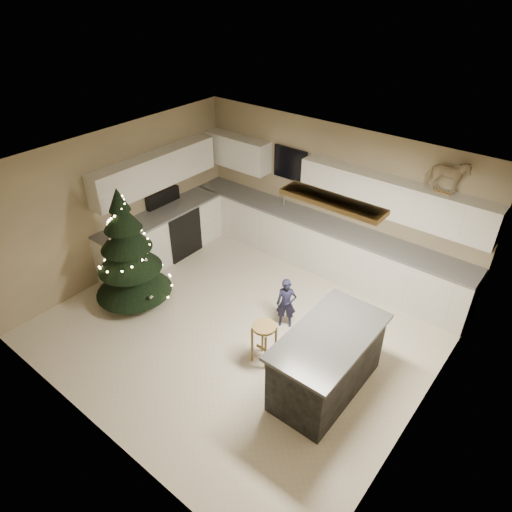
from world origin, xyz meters
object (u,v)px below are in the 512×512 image
Objects in this scene: christmas_tree at (129,257)px; toddler at (286,303)px; island at (327,362)px; bar_stool at (264,334)px; rocking_horse at (447,176)px.

toddler is (2.34, 1.06, -0.42)m from christmas_tree.
christmas_tree is at bearing 172.40° from toddler.
island is 1.33m from toddler.
bar_stool is at bearing 5.86° from christmas_tree.
rocking_horse reaches higher than bar_stool.
bar_stool is (-0.95, -0.11, 0.00)m from island.
island is at bearing 156.62° from rocking_horse.
rocking_horse is at bearing 38.05° from christmas_tree.
island is at bearing 6.07° from christmas_tree.
island is 2.01× the size of toddler.
christmas_tree is 2.42× the size of toddler.
rocking_horse reaches higher than toddler.
bar_stool is at bearing -173.37° from island.
toddler is 1.34× the size of rocking_horse.
christmas_tree is (-3.48, -0.37, 0.36)m from island.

